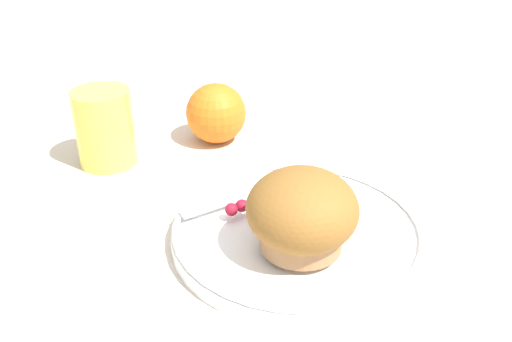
% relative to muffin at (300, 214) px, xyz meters
% --- Properties ---
extents(ground_plane, '(3.00, 3.00, 0.00)m').
position_rel_muffin_xyz_m(ground_plane, '(0.00, 0.04, -0.05)').
color(ground_plane, beige).
extents(plate, '(0.24, 0.24, 0.02)m').
position_rel_muffin_xyz_m(plate, '(0.02, 0.03, -0.04)').
color(plate, white).
rests_on(plate, ground_plane).
extents(muffin, '(0.10, 0.10, 0.07)m').
position_rel_muffin_xyz_m(muffin, '(0.00, 0.00, 0.00)').
color(muffin, '#9E7047').
rests_on(muffin, plate).
extents(cream_ramekin, '(0.05, 0.05, 0.02)m').
position_rel_muffin_xyz_m(cream_ramekin, '(0.06, 0.07, -0.02)').
color(cream_ramekin, silver).
rests_on(cream_ramekin, plate).
extents(berry_pair, '(0.02, 0.01, 0.01)m').
position_rel_muffin_xyz_m(berry_pair, '(-0.02, 0.08, -0.03)').
color(berry_pair, maroon).
rests_on(berry_pair, plate).
extents(butter_knife, '(0.16, 0.02, 0.00)m').
position_rel_muffin_xyz_m(butter_knife, '(0.01, 0.10, -0.03)').
color(butter_knife, silver).
rests_on(butter_knife, plate).
extents(orange_fruit, '(0.08, 0.08, 0.08)m').
position_rel_muffin_xyz_m(orange_fruit, '(0.07, 0.26, -0.02)').
color(orange_fruit, orange).
rests_on(orange_fruit, ground_plane).
extents(juice_glass, '(0.07, 0.07, 0.09)m').
position_rel_muffin_xyz_m(juice_glass, '(-0.07, 0.28, -0.01)').
color(juice_glass, '#EAD14C').
rests_on(juice_glass, ground_plane).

